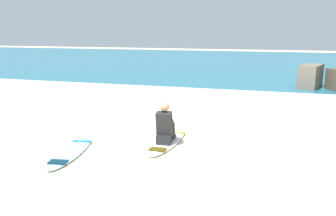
# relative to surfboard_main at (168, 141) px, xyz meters

# --- Properties ---
(ground_plane) EXTENTS (80.00, 80.00, 0.00)m
(ground_plane) POSITION_rel_surfboard_main_xyz_m (-0.72, -0.17, -0.04)
(ground_plane) COLOR beige
(sea) EXTENTS (80.00, 28.00, 0.10)m
(sea) POSITION_rel_surfboard_main_xyz_m (-0.72, 20.44, 0.01)
(sea) COLOR teal
(sea) RESTS_ON ground
(breaking_foam) EXTENTS (80.00, 0.90, 0.11)m
(breaking_foam) POSITION_rel_surfboard_main_xyz_m (-0.72, 6.74, 0.02)
(breaking_foam) COLOR white
(breaking_foam) RESTS_ON ground
(surfboard_main) EXTENTS (0.61, 2.28, 0.08)m
(surfboard_main) POSITION_rel_surfboard_main_xyz_m (0.00, 0.00, 0.00)
(surfboard_main) COLOR white
(surfboard_main) RESTS_ON ground
(surfer_seated) EXTENTS (0.39, 0.72, 0.95)m
(surfer_seated) POSITION_rel_surfboard_main_xyz_m (-0.02, -0.18, 0.40)
(surfer_seated) COLOR #232326
(surfer_seated) RESTS_ON surfboard_main
(surfboard_spare_near) EXTENTS (0.88, 2.24, 0.08)m
(surfboard_spare_near) POSITION_rel_surfboard_main_xyz_m (-1.81, -1.29, 0.00)
(surfboard_spare_near) COLOR #9ED1E5
(surfboard_spare_near) RESTS_ON ground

